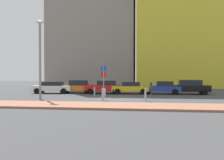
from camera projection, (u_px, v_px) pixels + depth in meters
The scene contains 17 objects.
ground_plane at pixel (115, 99), 20.70m from camera, with size 120.00×120.00×0.00m, color #424244.
sidewalk_brick at pixel (106, 106), 15.36m from camera, with size 40.00×3.17×0.14m, color #9E664C.
parked_car_white at pixel (53, 87), 27.07m from camera, with size 4.71×2.23×1.38m.
parked_car_orange at pixel (77, 87), 27.22m from camera, with size 4.24×1.95×1.52m.
parked_car_red at pixel (104, 87), 26.48m from camera, with size 4.29×2.28×1.49m.
parked_car_yellow at pixel (131, 88), 26.05m from camera, with size 4.21×2.05×1.35m.
parked_car_blue at pixel (163, 87), 25.86m from camera, with size 4.27×2.18×1.44m.
parked_car_black at pixel (189, 87), 25.58m from camera, with size 4.51×2.23×1.59m.
parking_sign_post at pixel (104, 77), 23.23m from camera, with size 0.60×0.13×3.12m.
parking_meter at pixel (151, 88), 22.40m from camera, with size 0.18×0.14×1.41m.
street_lamp at pixel (40, 53), 20.07m from camera, with size 0.70×0.36×6.92m.
traffic_bollard_near at pixel (105, 93), 21.91m from camera, with size 0.14×0.14×0.87m, color #B7B7BC.
traffic_bollard_mid at pixel (145, 95), 18.80m from camera, with size 0.15×0.15×1.04m, color #B7B7BC.
traffic_bollard_far at pixel (103, 95), 19.12m from camera, with size 0.17×0.17×1.01m, color #B7B7BC.
traffic_bollard_edge at pixel (94, 91), 23.44m from camera, with size 0.13×0.13×0.94m, color #B7B7BC.
building_colorful_midrise at pixel (178, 22), 44.51m from camera, with size 15.60×17.24×25.03m, color gold.
building_under_construction at pixel (95, 20), 44.98m from camera, with size 15.65×11.94×25.87m, color gray.
Camera 1 is at (2.37, -20.53, 2.10)m, focal length 36.75 mm.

